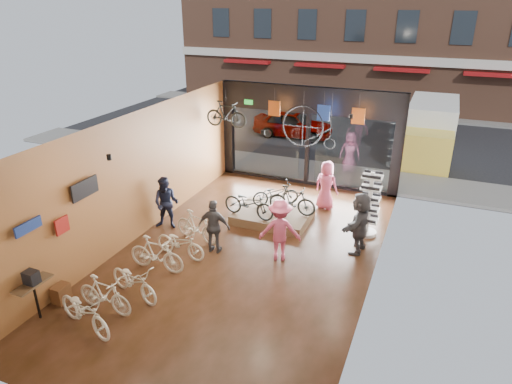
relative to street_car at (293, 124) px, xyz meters
The scene contains 34 objects.
ground_plane 12.28m from the street_car, 78.14° to the right, with size 7.00×12.00×0.04m, color black.
ceiling 12.65m from the street_car, 78.14° to the right, with size 7.00×12.00×0.04m, color black.
wall_left 12.10m from the street_car, 94.76° to the right, with size 0.04×12.00×3.80m, color #9D5A35.
wall_right 13.49m from the street_car, 63.28° to the right, with size 0.04×12.00×3.80m, color beige.
wall_back 18.24m from the street_car, 82.04° to the right, with size 7.00×0.04×3.80m, color beige.
storefront 6.62m from the street_car, 67.22° to the right, with size 7.00×0.26×3.80m, color black, non-canonical shape.
exit_sign 6.56m from the street_car, 88.87° to the right, with size 0.35×0.06×0.18m, color #198C26.
street_road 3.98m from the street_car, 49.97° to the left, with size 30.00×18.00×0.02m, color black.
sidewalk_near 5.46m from the street_car, 62.30° to the right, with size 30.00×2.40×0.12m, color slate.
sidewalk_far 7.47m from the street_car, 70.20° to the left, with size 30.00×2.00×0.12m, color slate.
street_car is the anchor object (origin of this frame).
box_truck 6.83m from the street_car, ahead, with size 2.05×6.16×2.43m, color silver, non-canonical shape.
floor_bike_0 16.16m from the street_car, 88.28° to the right, with size 0.62×1.78×0.94m, color beige.
floor_bike_1 15.49m from the street_car, 88.24° to the right, with size 0.43×1.51×0.91m, color beige.
floor_bike_2 14.77m from the street_car, 87.07° to the right, with size 0.58×1.68×0.88m, color beige.
floor_bike_3 13.56m from the street_car, 87.47° to the right, with size 0.46×1.63×0.98m, color beige.
floor_bike_4 12.72m from the street_car, 86.32° to the right, with size 0.56×1.61×0.85m, color beige.
floor_bike_5 11.75m from the street_car, 86.03° to the right, with size 0.45×1.59×0.95m, color beige.
display_platform 9.89m from the street_car, 75.71° to the right, with size 2.40×1.80×0.30m, color #473921.
display_bike_left 10.34m from the street_car, 79.72° to the right, with size 0.62×1.78×0.93m, color black.
display_bike_mid 9.93m from the street_car, 72.11° to the right, with size 0.44×1.57×0.95m, color black.
display_bike_right 9.32m from the street_car, 75.53° to the right, with size 0.55×1.57×0.82m, color black.
customer_1 11.33m from the street_car, 92.43° to the right, with size 0.83×0.64×1.70m, color #161C33.
customer_2 12.20m from the street_car, 82.48° to the right, with size 0.94×0.39×1.61m, color #3F3F44.
customer_3 12.25m from the street_car, 73.66° to the right, with size 1.16×0.67×1.80m, color #CC4C72.
customer_4 8.84m from the street_car, 64.58° to the right, with size 0.84×0.54×1.71m, color #CC4C72.
customer_5 11.81m from the street_car, 62.81° to the right, with size 1.69×0.54×1.82m, color #3F3F44.
sunglasses_rack 10.86m from the street_car, 59.73° to the right, with size 0.60×0.50×2.05m, color white, non-canonical shape.
wall_merch 15.54m from the street_car, 93.17° to the right, with size 0.40×2.40×2.60m, color navy, non-canonical shape.
penny_farthing 7.79m from the street_car, 67.48° to the right, with size 1.90×0.06×1.52m, color black, non-canonical shape.
hung_bike 8.11m from the street_car, 90.30° to the right, with size 0.45×1.58×0.95m, color black.
jersey_left 7.33m from the street_car, 78.17° to the right, with size 0.45×0.03×0.55m, color #CC5919.
jersey_mid 7.90m from the street_car, 64.41° to the right, with size 0.45×0.03×0.55m, color #1E3F99.
jersey_right 8.47m from the street_car, 56.69° to the right, with size 0.45×0.03×0.55m, color #CC5919.
Camera 1 is at (4.52, -10.25, 6.79)m, focal length 32.00 mm.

